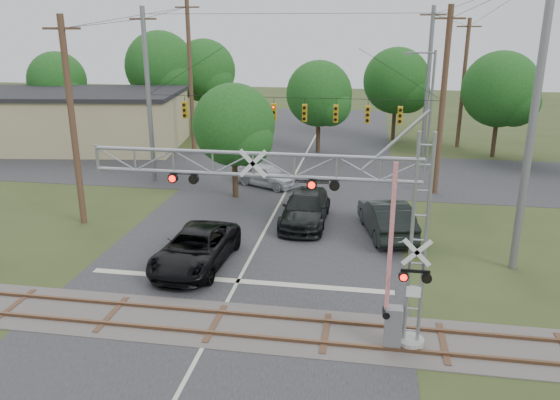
% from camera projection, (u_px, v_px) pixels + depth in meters
% --- Properties ---
extents(ground, '(160.00, 160.00, 0.00)m').
position_uv_depth(ground, '(198.00, 356.00, 17.87)').
color(ground, '#2D3B1B').
rests_on(ground, ground).
extents(road_main, '(14.00, 90.00, 0.02)m').
position_uv_depth(road_main, '(259.00, 242.00, 27.26)').
color(road_main, '#262628').
rests_on(road_main, ground).
extents(road_cross, '(90.00, 12.00, 0.02)m').
position_uv_depth(road_cross, '(297.00, 171.00, 40.40)').
color(road_cross, '#262628').
rests_on(road_cross, ground).
extents(railroad_track, '(90.00, 3.20, 0.17)m').
position_uv_depth(railroad_track, '(215.00, 324.00, 19.74)').
color(railroad_track, '#534C48').
rests_on(railroad_track, ground).
extents(crossing_gantry, '(11.16, 0.94, 7.33)m').
position_uv_depth(crossing_gantry, '(316.00, 215.00, 17.45)').
color(crossing_gantry, gray).
rests_on(crossing_gantry, ground).
extents(traffic_signal_span, '(19.34, 0.36, 11.50)m').
position_uv_depth(traffic_signal_span, '(302.00, 103.00, 34.81)').
color(traffic_signal_span, slate).
rests_on(traffic_signal_span, ground).
extents(pickup_black, '(3.06, 6.08, 1.65)m').
position_uv_depth(pickup_black, '(196.00, 249.00, 24.33)').
color(pickup_black, black).
rests_on(pickup_black, ground).
extents(car_dark, '(2.44, 5.86, 1.69)m').
position_uv_depth(car_dark, '(306.00, 208.00, 29.60)').
color(car_dark, black).
rests_on(car_dark, ground).
extents(sedan_silver, '(4.75, 3.55, 1.50)m').
position_uv_depth(sedan_silver, '(266.00, 175.00, 36.48)').
color(sedan_silver, '#B7BBC0').
rests_on(sedan_silver, ground).
extents(suv_dark, '(3.13, 5.85, 1.83)m').
position_uv_depth(suv_dark, '(386.00, 218.00, 27.93)').
color(suv_dark, black).
rests_on(suv_dark, ground).
extents(commercial_building, '(21.98, 13.27, 4.86)m').
position_uv_depth(commercial_building, '(62.00, 119.00, 48.01)').
color(commercial_building, tan).
rests_on(commercial_building, ground).
extents(streetlight, '(2.30, 0.24, 8.64)m').
position_uv_depth(streetlight, '(429.00, 104.00, 39.77)').
color(streetlight, slate).
rests_on(streetlight, ground).
extents(utility_poles, '(24.97, 26.26, 12.98)m').
position_uv_depth(utility_poles, '(340.00, 92.00, 36.83)').
color(utility_poles, '#473421').
rests_on(utility_poles, ground).
extents(treeline, '(53.30, 29.27, 9.87)m').
position_uv_depth(treeline, '(283.00, 82.00, 48.12)').
color(treeline, '#372619').
rests_on(treeline, ground).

